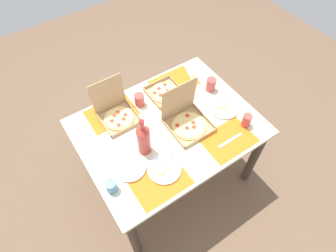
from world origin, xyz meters
TOP-DOWN VIEW (x-y plane):
  - ground_plane at (0.00, 0.00)m, footprint 6.00×6.00m
  - dining_table at (0.00, 0.00)m, footprint 1.27×0.97m
  - placemat_near_left at (-0.29, -0.34)m, footprint 0.36×0.26m
  - placemat_near_right at (0.29, -0.34)m, footprint 0.36×0.26m
  - placemat_far_left at (-0.29, 0.34)m, footprint 0.36×0.26m
  - placemat_far_right at (0.29, 0.34)m, footprint 0.36×0.26m
  - pizza_box_corner_left at (0.15, 0.28)m, footprint 0.25×0.25m
  - pizza_box_center at (-0.27, 0.28)m, footprint 0.25×0.27m
  - pizza_box_edge_far at (0.12, -0.06)m, footprint 0.29×0.29m
  - plate_near_left at (-0.40, -0.15)m, footprint 0.21×0.21m
  - plate_far_right at (0.44, -0.09)m, footprint 0.23×0.23m
  - plate_near_right at (-0.22, -0.28)m, footprint 0.22×0.22m
  - soda_bottle at (-0.24, -0.08)m, footprint 0.09×0.09m
  - cup_clear_right at (0.48, 0.12)m, footprint 0.08×0.08m
  - cup_clear_left at (0.47, -0.30)m, footprint 0.07×0.07m
  - cup_spare at (-0.06, 0.29)m, footprint 0.07×0.07m
  - cup_red at (-0.56, -0.21)m, footprint 0.07×0.07m
  - knife_by_near_left at (0.29, -0.35)m, footprint 0.21×0.02m
  - knife_by_near_right at (0.44, 0.30)m, footprint 0.07×0.21m

SIDE VIEW (x-z plane):
  - ground_plane at x=0.00m, z-range 0.00..0.00m
  - dining_table at x=0.00m, z-range 0.26..1.02m
  - placemat_near_left at x=-0.29m, z-range 0.76..0.76m
  - placemat_near_right at x=0.29m, z-range 0.76..0.76m
  - placemat_far_left at x=-0.29m, z-range 0.76..0.76m
  - placemat_far_right at x=0.29m, z-range 0.76..0.76m
  - knife_by_near_left at x=0.29m, z-range 0.76..0.76m
  - knife_by_near_right at x=0.44m, z-range 0.76..0.76m
  - plate_near_left at x=-0.40m, z-range 0.76..0.78m
  - plate_near_right at x=-0.22m, z-range 0.76..0.78m
  - plate_far_right at x=0.44m, z-range 0.76..0.78m
  - pizza_box_corner_left at x=0.15m, z-range 0.75..0.79m
  - cup_red at x=-0.56m, z-range 0.76..0.85m
  - pizza_box_center at x=-0.27m, z-range 0.66..0.95m
  - cup_spare at x=-0.06m, z-range 0.76..0.86m
  - pizza_box_edge_far at x=0.12m, z-range 0.65..0.97m
  - cup_clear_left at x=0.47m, z-range 0.76..0.86m
  - cup_clear_right at x=0.48m, z-range 0.76..0.87m
  - soda_bottle at x=-0.24m, z-range 0.73..1.05m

